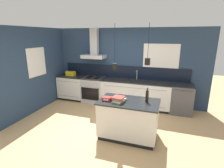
# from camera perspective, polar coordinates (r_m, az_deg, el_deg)

# --- Properties ---
(ground_plane) EXTENTS (16.00, 16.00, 0.00)m
(ground_plane) POSITION_cam_1_polar(r_m,az_deg,el_deg) (4.75, -3.18, -14.16)
(ground_plane) COLOR tan
(ground_plane) RESTS_ON ground
(wall_back) EXTENTS (5.60, 2.29, 2.60)m
(wall_back) POSITION_cam_1_polar(r_m,az_deg,el_deg) (6.12, 3.07, 6.21)
(wall_back) COLOR navy
(wall_back) RESTS_ON ground_plane
(wall_left) EXTENTS (0.08, 3.80, 2.60)m
(wall_left) POSITION_cam_1_polar(r_m,az_deg,el_deg) (6.11, -22.53, 4.54)
(wall_left) COLOR navy
(wall_left) RESTS_ON ground_plane
(counter_run_left) EXTENTS (1.00, 0.64, 0.91)m
(counter_run_left) POSITION_cam_1_polar(r_m,az_deg,el_deg) (6.76, -12.72, -1.03)
(counter_run_left) COLOR black
(counter_run_left) RESTS_ON ground_plane
(counter_run_sink) EXTENTS (2.30, 0.64, 1.25)m
(counter_run_sink) POSITION_cam_1_polar(r_m,az_deg,el_deg) (5.92, 7.58, -3.18)
(counter_run_sink) COLOR black
(counter_run_sink) RESTS_ON ground_plane
(oven_range) EXTENTS (0.76, 0.66, 0.91)m
(oven_range) POSITION_cam_1_polar(r_m,az_deg,el_deg) (6.36, -6.00, -1.84)
(oven_range) COLOR #B5B5BA
(oven_range) RESTS_ON ground_plane
(dishwasher) EXTENTS (0.64, 0.65, 0.91)m
(dishwasher) POSITION_cam_1_polar(r_m,az_deg,el_deg) (5.84, 21.81, -4.53)
(dishwasher) COLOR #4C4C51
(dishwasher) RESTS_ON ground_plane
(kitchen_island) EXTENTS (1.37, 0.82, 0.91)m
(kitchen_island) POSITION_cam_1_polar(r_m,az_deg,el_deg) (4.20, 5.34, -11.31)
(kitchen_island) COLOR black
(kitchen_island) RESTS_ON ground_plane
(bottle_on_island) EXTENTS (0.07, 0.07, 0.33)m
(bottle_on_island) POSITION_cam_1_polar(r_m,az_deg,el_deg) (3.97, 11.38, -3.90)
(bottle_on_island) COLOR black
(bottle_on_island) RESTS_ON kitchen_island
(book_stack) EXTENTS (0.30, 0.38, 0.12)m
(book_stack) POSITION_cam_1_polar(r_m,az_deg,el_deg) (3.93, 2.37, -5.08)
(book_stack) COLOR #4C7F4C
(book_stack) RESTS_ON kitchen_island
(red_supply_box) EXTENTS (0.20, 0.15, 0.08)m
(red_supply_box) POSITION_cam_1_polar(r_m,az_deg,el_deg) (4.02, -1.69, -4.82)
(red_supply_box) COLOR red
(red_supply_box) RESTS_ON kitchen_island
(yellow_toolbox) EXTENTS (0.34, 0.18, 0.19)m
(yellow_toolbox) POSITION_cam_1_polar(r_m,az_deg,el_deg) (6.65, -13.35, 3.38)
(yellow_toolbox) COLOR gold
(yellow_toolbox) RESTS_ON counter_run_left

